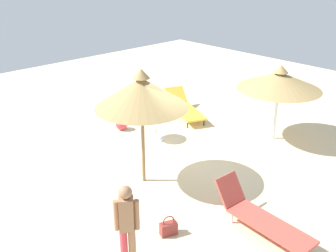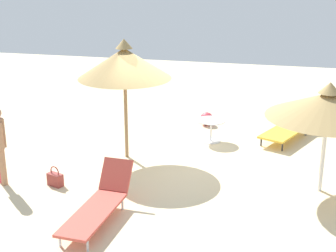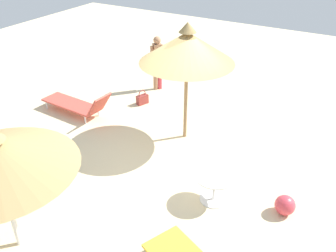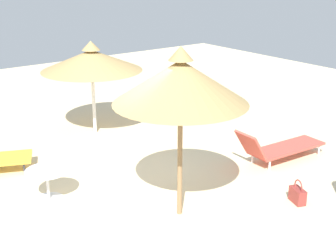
{
  "view_description": "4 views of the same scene",
  "coord_description": "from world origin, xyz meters",
  "px_view_note": "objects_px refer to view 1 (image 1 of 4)",
  "views": [
    {
      "loc": [
        -6.39,
        6.43,
        5.08
      ],
      "look_at": [
        0.06,
        0.36,
        1.21
      ],
      "focal_mm": 41.62,
      "sensor_mm": 36.0,
      "label": 1
    },
    {
      "loc": [
        -10.55,
        -2.39,
        4.5
      ],
      "look_at": [
        -0.6,
        0.03,
        1.08
      ],
      "focal_mm": 53.29,
      "sensor_mm": 36.0,
      "label": 2
    },
    {
      "loc": [
        3.55,
        -5.71,
        4.85
      ],
      "look_at": [
        0.05,
        0.34,
        0.73
      ],
      "focal_mm": 39.19,
      "sensor_mm": 36.0,
      "label": 3
    },
    {
      "loc": [
        4.47,
        6.75,
        4.02
      ],
      "look_at": [
        -0.34,
        0.38,
        1.26
      ],
      "focal_mm": 50.75,
      "sensor_mm": 36.0,
      "label": 4
    }
  ],
  "objects_px": {
    "lounge_chair_near_left": "(259,216)",
    "lounge_chair_far_left": "(184,107)",
    "parasol_umbrella_near_right": "(142,93)",
    "side_table_round": "(156,127)",
    "person_standing_back": "(127,223)",
    "handbag": "(169,228)",
    "parasol_umbrella_center": "(280,81)",
    "beach_ball": "(122,124)"
  },
  "relations": [
    {
      "from": "parasol_umbrella_center",
      "to": "lounge_chair_far_left",
      "type": "bearing_deg",
      "value": 11.6
    },
    {
      "from": "handbag",
      "to": "beach_ball",
      "type": "distance_m",
      "value": 5.32
    },
    {
      "from": "parasol_umbrella_center",
      "to": "handbag",
      "type": "height_order",
      "value": "parasol_umbrella_center"
    },
    {
      "from": "beach_ball",
      "to": "parasol_umbrella_near_right",
      "type": "bearing_deg",
      "value": 152.83
    },
    {
      "from": "parasol_umbrella_center",
      "to": "handbag",
      "type": "bearing_deg",
      "value": 101.28
    },
    {
      "from": "person_standing_back",
      "to": "lounge_chair_far_left",
      "type": "bearing_deg",
      "value": -53.09
    },
    {
      "from": "lounge_chair_far_left",
      "to": "handbag",
      "type": "relative_size",
      "value": 5.37
    },
    {
      "from": "parasol_umbrella_center",
      "to": "parasol_umbrella_near_right",
      "type": "relative_size",
      "value": 0.85
    },
    {
      "from": "lounge_chair_far_left",
      "to": "parasol_umbrella_near_right",
      "type": "bearing_deg",
      "value": 121.77
    },
    {
      "from": "person_standing_back",
      "to": "beach_ball",
      "type": "distance_m",
      "value": 6.09
    },
    {
      "from": "parasol_umbrella_near_right",
      "to": "lounge_chair_far_left",
      "type": "relative_size",
      "value": 1.2
    },
    {
      "from": "person_standing_back",
      "to": "beach_ball",
      "type": "bearing_deg",
      "value": -35.8
    },
    {
      "from": "side_table_round",
      "to": "lounge_chair_far_left",
      "type": "bearing_deg",
      "value": -68.85
    },
    {
      "from": "person_standing_back",
      "to": "handbag",
      "type": "relative_size",
      "value": 3.82
    },
    {
      "from": "side_table_round",
      "to": "beach_ball",
      "type": "height_order",
      "value": "side_table_round"
    },
    {
      "from": "parasol_umbrella_near_right",
      "to": "beach_ball",
      "type": "bearing_deg",
      "value": -27.17
    },
    {
      "from": "lounge_chair_far_left",
      "to": "handbag",
      "type": "height_order",
      "value": "lounge_chair_far_left"
    },
    {
      "from": "handbag",
      "to": "beach_ball",
      "type": "height_order",
      "value": "handbag"
    },
    {
      "from": "parasol_umbrella_near_right",
      "to": "lounge_chair_near_left",
      "type": "height_order",
      "value": "parasol_umbrella_near_right"
    },
    {
      "from": "parasol_umbrella_near_right",
      "to": "lounge_chair_near_left",
      "type": "bearing_deg",
      "value": -171.15
    },
    {
      "from": "person_standing_back",
      "to": "handbag",
      "type": "distance_m",
      "value": 1.38
    },
    {
      "from": "handbag",
      "to": "person_standing_back",
      "type": "bearing_deg",
      "value": 98.19
    },
    {
      "from": "parasol_umbrella_near_right",
      "to": "handbag",
      "type": "xyz_separation_m",
      "value": [
        -1.89,
        0.95,
        -2.13
      ]
    },
    {
      "from": "handbag",
      "to": "side_table_round",
      "type": "relative_size",
      "value": 0.58
    },
    {
      "from": "handbag",
      "to": "parasol_umbrella_center",
      "type": "bearing_deg",
      "value": -78.72
    },
    {
      "from": "parasol_umbrella_near_right",
      "to": "side_table_round",
      "type": "bearing_deg",
      "value": -48.68
    },
    {
      "from": "person_standing_back",
      "to": "handbag",
      "type": "height_order",
      "value": "person_standing_back"
    },
    {
      "from": "parasol_umbrella_near_right",
      "to": "lounge_chair_far_left",
      "type": "xyz_separation_m",
      "value": [
        2.33,
        -3.77,
        -1.96
      ]
    },
    {
      "from": "parasol_umbrella_near_right",
      "to": "person_standing_back",
      "type": "bearing_deg",
      "value": 134.73
    },
    {
      "from": "lounge_chair_near_left",
      "to": "person_standing_back",
      "type": "xyz_separation_m",
      "value": [
        0.97,
        2.54,
        0.62
      ]
    },
    {
      "from": "lounge_chair_near_left",
      "to": "side_table_round",
      "type": "xyz_separation_m",
      "value": [
        4.59,
        -1.31,
        0.07
      ]
    },
    {
      "from": "parasol_umbrella_near_right",
      "to": "side_table_round",
      "type": "relative_size",
      "value": 3.75
    },
    {
      "from": "lounge_chair_far_left",
      "to": "person_standing_back",
      "type": "bearing_deg",
      "value": 126.91
    },
    {
      "from": "lounge_chair_near_left",
      "to": "handbag",
      "type": "bearing_deg",
      "value": 51.65
    },
    {
      "from": "parasol_umbrella_near_right",
      "to": "person_standing_back",
      "type": "xyz_separation_m",
      "value": [
        -2.05,
        2.07,
        -1.33
      ]
    },
    {
      "from": "beach_ball",
      "to": "lounge_chair_far_left",
      "type": "bearing_deg",
      "value": -102.41
    },
    {
      "from": "lounge_chair_near_left",
      "to": "lounge_chair_far_left",
      "type": "distance_m",
      "value": 6.29
    },
    {
      "from": "handbag",
      "to": "beach_ball",
      "type": "xyz_separation_m",
      "value": [
        4.74,
        -2.41,
        0.04
      ]
    },
    {
      "from": "lounge_chair_far_left",
      "to": "side_table_round",
      "type": "distance_m",
      "value": 2.14
    },
    {
      "from": "parasol_umbrella_center",
      "to": "beach_ball",
      "type": "bearing_deg",
      "value": 38.92
    },
    {
      "from": "lounge_chair_near_left",
      "to": "beach_ball",
      "type": "height_order",
      "value": "lounge_chair_near_left"
    },
    {
      "from": "lounge_chair_near_left",
      "to": "side_table_round",
      "type": "bearing_deg",
      "value": -15.95
    }
  ]
}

